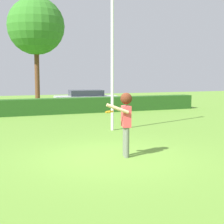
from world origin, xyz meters
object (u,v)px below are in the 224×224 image
(frisbee, at_px, (109,112))
(lamppost, at_px, (112,39))
(parked_car_silver, at_px, (86,98))
(maple_tree, at_px, (36,26))
(person, at_px, (126,117))

(frisbee, xyz_separation_m, lamppost, (1.89, 4.27, 2.44))
(parked_car_silver, distance_m, maple_tree, 6.98)
(person, distance_m, frisbee, 0.48)
(person, relative_size, lamppost, 0.26)
(maple_tree, bearing_deg, frisbee, -94.29)
(parked_car_silver, relative_size, maple_tree, 0.55)
(parked_car_silver, bearing_deg, maple_tree, 122.08)
(person, distance_m, maple_tree, 18.17)
(person, xyz_separation_m, lamppost, (1.44, 4.36, 2.58))
(person, height_order, lamppost, lamppost)
(frisbee, relative_size, maple_tree, 0.03)
(person, bearing_deg, maple_tree, 87.20)
(person, relative_size, frisbee, 7.88)
(parked_car_silver, xyz_separation_m, maple_tree, (-2.51, 4.00, 5.14))
(person, xyz_separation_m, parked_car_silver, (3.36, 13.53, -0.44))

